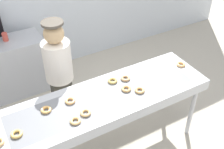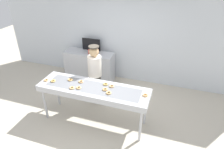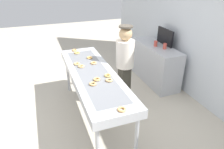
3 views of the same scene
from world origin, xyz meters
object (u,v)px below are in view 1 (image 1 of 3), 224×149
(glazed_donut_1, at_px, (113,81))
(glazed_donut_10, at_px, (181,65))
(glazed_donut_9, at_px, (70,101))
(glazed_donut_2, at_px, (140,90))
(glazed_donut_3, at_px, (126,89))
(fryer_conveyor, at_px, (104,102))
(glazed_donut_5, at_px, (17,134))
(worker_baker, at_px, (59,72))
(glazed_donut_8, at_px, (86,113))
(glazed_donut_4, at_px, (125,78))
(glazed_donut_0, at_px, (75,121))
(paper_cup_1, at_px, (5,37))
(glazed_donut_6, at_px, (46,110))

(glazed_donut_1, distance_m, glazed_donut_10, 0.93)
(glazed_donut_1, bearing_deg, glazed_donut_9, -172.19)
(glazed_donut_2, xyz_separation_m, glazed_donut_3, (-0.12, 0.10, 0.00))
(fryer_conveyor, relative_size, glazed_donut_5, 22.07)
(glazed_donut_10, height_order, worker_baker, worker_baker)
(glazed_donut_5, bearing_deg, fryer_conveyor, 4.07)
(glazed_donut_8, bearing_deg, glazed_donut_4, 23.78)
(glazed_donut_0, distance_m, paper_cup_1, 2.03)
(glazed_donut_5, distance_m, glazed_donut_9, 0.64)
(glazed_donut_3, distance_m, glazed_donut_4, 0.19)
(glazed_donut_5, height_order, glazed_donut_8, same)
(glazed_donut_1, relative_size, glazed_donut_9, 1.00)
(glazed_donut_0, height_order, glazed_donut_9, same)
(glazed_donut_1, bearing_deg, glazed_donut_5, -167.79)
(glazed_donut_3, bearing_deg, worker_baker, 126.98)
(glazed_donut_0, distance_m, worker_baker, 0.90)
(glazed_donut_2, xyz_separation_m, glazed_donut_9, (-0.75, 0.22, 0.00))
(glazed_donut_8, bearing_deg, glazed_donut_3, 11.99)
(glazed_donut_9, bearing_deg, glazed_donut_1, 7.81)
(glazed_donut_1, relative_size, glazed_donut_4, 1.00)
(glazed_donut_3, relative_size, glazed_donut_5, 1.00)
(glazed_donut_0, bearing_deg, glazed_donut_9, 77.21)
(glazed_donut_6, bearing_deg, glazed_donut_3, -7.65)
(glazed_donut_8, relative_size, paper_cup_1, 0.88)
(glazed_donut_0, distance_m, glazed_donut_3, 0.72)
(glazed_donut_0, distance_m, glazed_donut_8, 0.14)
(glazed_donut_10, bearing_deg, glazed_donut_5, -176.82)
(glazed_donut_0, distance_m, glazed_donut_10, 1.57)
(glazed_donut_9, xyz_separation_m, paper_cup_1, (-0.30, 1.72, 0.02))
(fryer_conveyor, height_order, worker_baker, worker_baker)
(glazed_donut_1, xyz_separation_m, glazed_donut_8, (-0.50, -0.32, 0.00))
(glazed_donut_4, xyz_separation_m, paper_cup_1, (-1.03, 1.68, 0.02))
(glazed_donut_8, bearing_deg, paper_cup_1, 100.58)
(glazed_donut_0, relative_size, glazed_donut_1, 1.00)
(glazed_donut_8, height_order, paper_cup_1, paper_cup_1)
(glazed_donut_3, distance_m, glazed_donut_8, 0.58)
(glazed_donut_8, bearing_deg, glazed_donut_10, 7.38)
(glazed_donut_4, bearing_deg, paper_cup_1, 121.42)
(fryer_conveyor, distance_m, worker_baker, 0.74)
(glazed_donut_3, distance_m, glazed_donut_10, 0.86)
(glazed_donut_4, height_order, paper_cup_1, paper_cup_1)
(glazed_donut_1, height_order, glazed_donut_3, same)
(glazed_donut_5, bearing_deg, glazed_donut_1, 12.21)
(paper_cup_1, bearing_deg, fryer_conveyor, -70.48)
(glazed_donut_4, relative_size, glazed_donut_9, 1.00)
(glazed_donut_3, height_order, glazed_donut_5, same)
(glazed_donut_4, distance_m, glazed_donut_6, 1.00)
(glazed_donut_9, relative_size, worker_baker, 0.07)
(glazed_donut_5, relative_size, glazed_donut_9, 1.00)
(paper_cup_1, bearing_deg, glazed_donut_4, -58.58)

